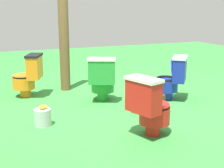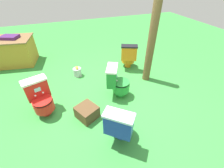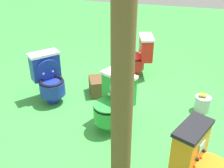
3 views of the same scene
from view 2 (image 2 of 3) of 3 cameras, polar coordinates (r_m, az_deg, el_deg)
The scene contains 9 objects.
ground at distance 3.34m, azimuth -2.66°, elevation -6.37°, with size 14.00×14.00×0.00m, color green.
toilet_blue at distance 2.43m, azimuth 3.21°, elevation -15.18°, with size 0.62×0.64×0.73m.
toilet_orange at distance 4.35m, azimuth 6.26°, elevation 10.47°, with size 0.57×0.61×0.73m.
toilet_red at distance 3.17m, azimuth -25.35°, elevation -4.67°, with size 0.53×0.59×0.73m.
toilet_green at distance 3.26m, azimuth 1.94°, elevation 0.85°, with size 0.62×0.57×0.73m.
vendor_table at distance 5.47m, azimuth -34.68°, elevation 10.06°, with size 1.58×1.09×0.85m.
wooden_post at distance 3.65m, azimuth 14.63°, elevation 14.73°, with size 0.18×0.18×1.96m, color brown.
small_crate at distance 2.97m, azimuth -9.43°, elevation -10.41°, with size 0.37×0.35×0.25m, color brown.
lemon_bucket at distance 4.17m, azimuth -12.94°, elevation 4.49°, with size 0.22×0.22×0.28m.
Camera 2 is at (-0.69, -2.34, 2.29)m, focal length 24.22 mm.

